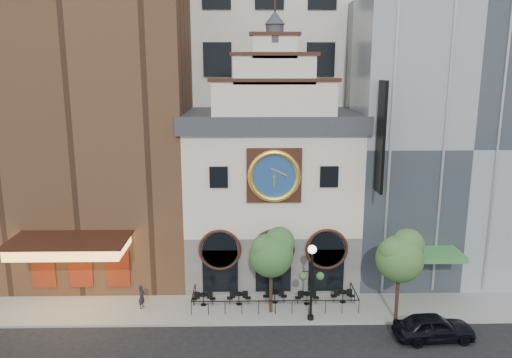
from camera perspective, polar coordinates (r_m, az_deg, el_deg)
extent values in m
plane|color=black|center=(31.76, 2.35, -16.40)|extent=(120.00, 120.00, 0.00)
cube|color=gray|center=(33.93, 2.09, -14.24)|extent=(44.00, 5.00, 0.15)
cube|color=#605E5B|center=(38.13, 1.66, -7.71)|extent=(12.00, 8.00, 4.00)
cube|color=silver|center=(36.59, 1.71, 0.39)|extent=(12.00, 8.00, 7.00)
cube|color=#2D3035|center=(35.94, 1.76, 6.79)|extent=(12.60, 8.60, 1.20)
cube|color=#33180F|center=(32.41, 2.07, 0.41)|extent=(3.60, 0.25, 3.60)
cylinder|color=navy|center=(32.28, 2.09, 0.36)|extent=(3.10, 0.12, 3.10)
torus|color=yellow|center=(32.20, 2.10, 0.33)|extent=(3.46, 0.36, 3.46)
cylinder|color=#2D3035|center=(32.22, 2.16, 16.26)|extent=(1.10, 1.10, 1.10)
cone|color=#2D3035|center=(32.29, 2.17, 17.94)|extent=(1.30, 1.30, 0.80)
cube|color=brown|center=(39.43, -17.81, 8.03)|extent=(14.00, 12.00, 25.00)
cube|color=#FFBF59|center=(33.89, -20.54, -7.25)|extent=(7.00, 3.40, 0.70)
cube|color=#33180F|center=(33.74, -20.59, -6.53)|extent=(7.40, 3.80, 0.15)
cube|color=maroon|center=(36.11, -19.40, -9.66)|extent=(5.60, 0.15, 2.60)
cube|color=gray|center=(40.85, 20.19, 4.47)|extent=(14.00, 12.00, 20.00)
cube|color=#408E43|center=(34.83, 18.95, -8.16)|extent=(4.50, 2.40, 0.35)
cube|color=black|center=(32.12, 14.08, 4.64)|extent=(0.18, 1.60, 7.00)
cube|color=beige|center=(47.96, 1.08, 18.13)|extent=(20.00, 16.00, 40.00)
cylinder|color=black|center=(33.64, -6.04, -13.00)|extent=(0.68, 0.68, 0.03)
cylinder|color=black|center=(33.81, -6.03, -13.57)|extent=(0.06, 0.06, 0.72)
cylinder|color=black|center=(33.58, -1.97, -12.99)|extent=(0.68, 0.68, 0.03)
cylinder|color=black|center=(33.75, -1.97, -13.55)|extent=(0.06, 0.06, 0.72)
cylinder|color=black|center=(33.82, 2.19, -12.80)|extent=(0.68, 0.68, 0.03)
cylinder|color=black|center=(33.98, 2.18, -13.36)|extent=(0.06, 0.06, 0.72)
cylinder|color=black|center=(33.77, 5.86, -12.90)|extent=(0.68, 0.68, 0.03)
cylinder|color=black|center=(33.93, 5.84, -13.46)|extent=(0.06, 0.06, 0.72)
cylinder|color=black|center=(34.32, 9.92, -12.59)|extent=(0.68, 0.68, 0.03)
cylinder|color=black|center=(34.48, 9.90, -13.15)|extent=(0.06, 0.06, 0.72)
imported|color=black|center=(31.68, 19.67, -15.66)|extent=(4.70, 2.16, 1.56)
imported|color=black|center=(33.91, -12.93, -12.96)|extent=(0.51, 0.65, 1.58)
cylinder|color=black|center=(31.31, 6.34, -12.09)|extent=(0.16, 0.16, 4.41)
cylinder|color=black|center=(32.23, 6.25, -15.44)|extent=(0.39, 0.39, 0.26)
sphere|color=white|center=(30.39, 6.45, -8.00)|extent=(0.53, 0.53, 0.53)
sphere|color=#355823|center=(30.96, 5.38, -11.01)|extent=(0.49, 0.49, 0.49)
sphere|color=#355823|center=(31.12, 7.35, -10.94)|extent=(0.49, 0.49, 0.49)
cylinder|color=#382619|center=(32.34, 1.71, -12.57)|extent=(0.21, 0.21, 2.99)
sphere|color=#2D5D25|center=(31.41, 1.74, -8.69)|extent=(2.77, 2.77, 2.77)
sphere|color=#2D5D25|center=(31.47, 2.70, -7.20)|extent=(1.92, 1.92, 1.92)
sphere|color=#2D5D25|center=(31.00, 0.97, -7.92)|extent=(1.71, 1.71, 1.71)
cylinder|color=#382619|center=(32.61, 15.82, -12.74)|extent=(0.22, 0.22, 3.09)
sphere|color=#376427|center=(31.66, 16.08, -8.76)|extent=(2.87, 2.87, 2.87)
sphere|color=#376427|center=(31.86, 16.95, -7.20)|extent=(1.99, 1.99, 1.99)
sphere|color=#376427|center=(31.15, 15.48, -8.00)|extent=(1.77, 1.77, 1.77)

